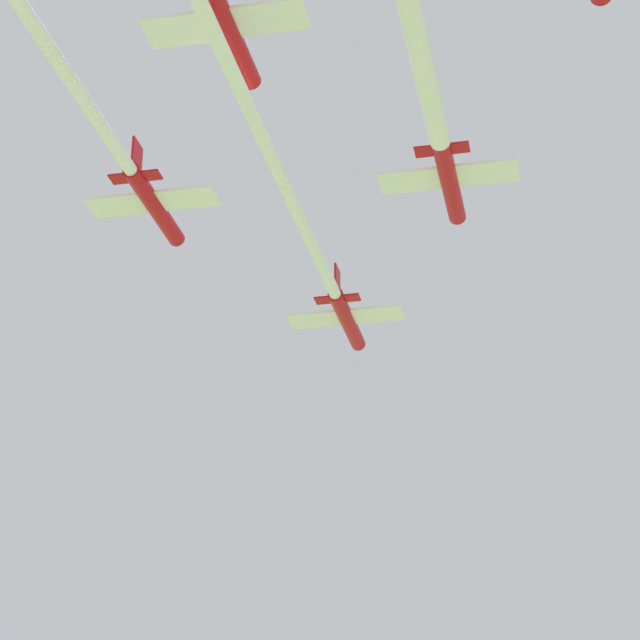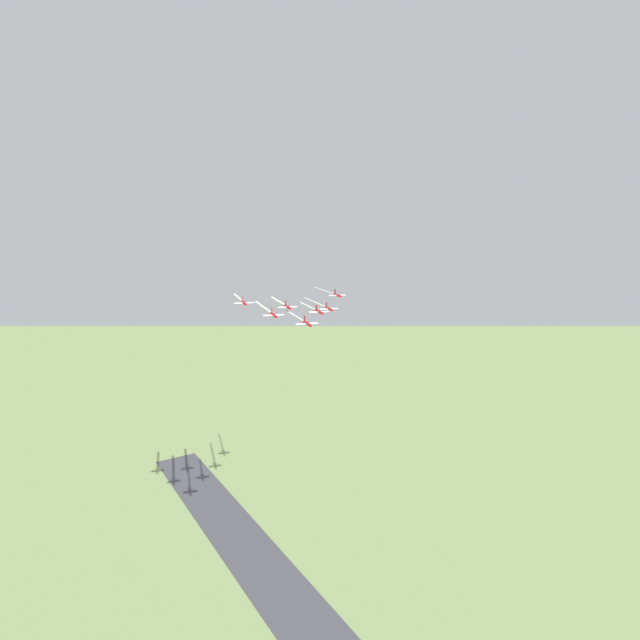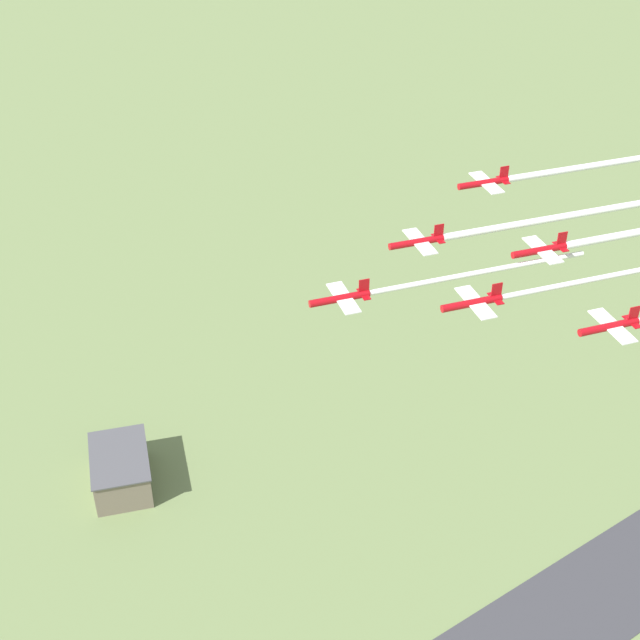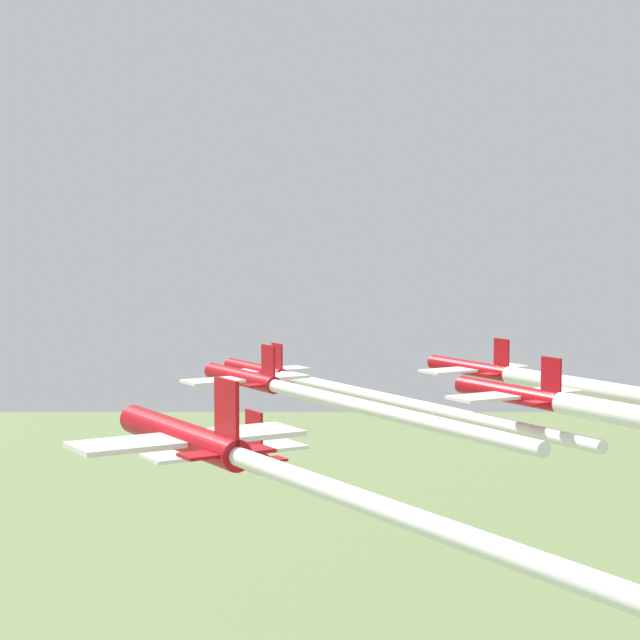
% 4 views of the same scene
% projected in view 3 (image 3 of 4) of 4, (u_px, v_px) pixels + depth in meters
% --- Properties ---
extents(hangar, '(28.44, 19.14, 13.02)m').
position_uv_depth(hangar, '(121.00, 470.00, 299.09)').
color(hangar, '#726656').
rests_on(hangar, ground_plane).
extents(jet_0, '(9.47, 10.03, 3.35)m').
position_uv_depth(jet_0, '(342.00, 298.00, 140.33)').
color(jet_0, '#B20C14').
extents(jet_1, '(9.47, 10.03, 3.35)m').
position_uv_depth(jet_1, '(474.00, 302.00, 135.78)').
color(jet_1, '#B20C14').
extents(jet_2, '(9.47, 10.03, 3.35)m').
position_uv_depth(jet_2, '(418.00, 242.00, 152.29)').
color(jet_2, '#B20C14').
extents(jet_3, '(9.47, 10.03, 3.35)m').
position_uv_depth(jet_3, '(611.00, 326.00, 133.16)').
color(jet_3, '#B20C14').
extents(jet_4, '(9.47, 10.03, 3.35)m').
position_uv_depth(jet_4, '(541.00, 250.00, 148.38)').
color(jet_4, '#B20C14').
extents(jet_5, '(9.47, 10.03, 3.35)m').
position_uv_depth(jet_5, '(485.00, 183.00, 162.98)').
color(jet_5, '#B20C14').
extents(smoke_trail_0, '(3.87, 39.03, 0.90)m').
position_uv_depth(smoke_trail_0, '(479.00, 272.00, 146.69)').
color(smoke_trail_0, white).
extents(smoke_trail_1, '(3.03, 28.14, 0.89)m').
position_uv_depth(smoke_trail_1, '(580.00, 282.00, 140.71)').
color(smoke_trail_1, white).
extents(smoke_trail_2, '(4.45, 41.42, 1.30)m').
position_uv_depth(smoke_trail_2, '(548.00, 219.00, 158.97)').
color(smoke_trail_2, white).
extents(smoke_trail_5, '(3.55, 30.30, 1.26)m').
position_uv_depth(smoke_trail_5, '(579.00, 168.00, 168.19)').
color(smoke_trail_5, white).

